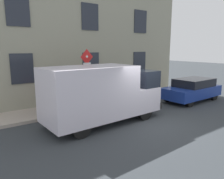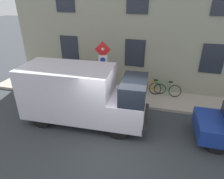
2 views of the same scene
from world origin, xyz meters
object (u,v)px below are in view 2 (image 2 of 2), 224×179
Objects in this scene: pedestrian at (70,74)px; bicycle_green at (165,89)px; bicycle_orange at (150,87)px; litter_bin at (127,93)px; sign_post_stacked at (103,65)px; delivery_van at (82,94)px.

bicycle_green is at bearing -141.63° from pedestrian.
litter_bin reaches higher than bicycle_orange.
sign_post_stacked is at bearing 23.69° from bicycle_green.
pedestrian is at bearing 82.16° from litter_bin.
delivery_van is 6.02× the size of litter_bin.
sign_post_stacked is 2.44m from pedestrian.
delivery_van is at bearing 142.25° from litter_bin.
sign_post_stacked reaches higher than pedestrian.
litter_bin is at bearing 32.60° from bicycle_green.
bicycle_orange is 1.91× the size of litter_bin.
bicycle_orange is (1.27, -2.30, -1.50)m from sign_post_stacked.
litter_bin is at bearing 49.54° from delivery_van.
pedestrian reaches higher than litter_bin.
sign_post_stacked is 1.71× the size of bicycle_green.
litter_bin is (-0.47, -3.41, -0.48)m from pedestrian.
bicycle_green is at bearing -67.68° from sign_post_stacked.
sign_post_stacked reaches higher than bicycle_orange.
bicycle_green is 5.32m from pedestrian.
delivery_van is 4.21m from bicycle_orange.
litter_bin is (-1.12, 1.85, 0.08)m from bicycle_green.
bicycle_orange is at bearing 47.43° from delivery_van.
sign_post_stacked is 3.02m from bicycle_orange.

